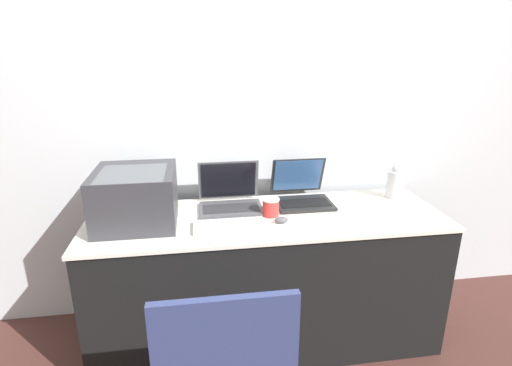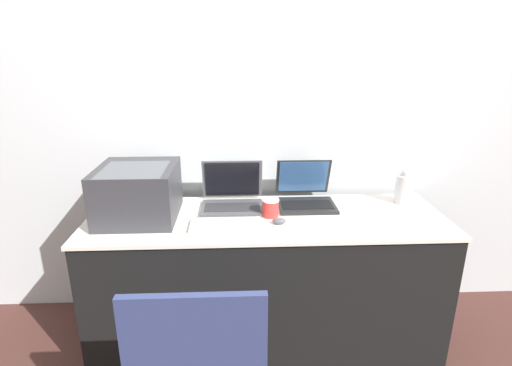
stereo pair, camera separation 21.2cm
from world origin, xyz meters
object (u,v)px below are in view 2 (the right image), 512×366
Objects in this scene: laptop_left at (232,197)px; metal_pitcher at (404,188)px; coffee_cup at (270,208)px; mouse at (279,221)px; external_keyboard at (226,225)px; laptop_right at (305,195)px; printer at (138,191)px.

laptop_left reaches higher than metal_pitcher.
coffee_cup is 1.37× the size of mouse.
laptop_left is 4.91× the size of mouse.
metal_pitcher reaches higher than external_keyboard.
laptop_left is 0.26m from coffee_cup.
laptop_right reaches higher than mouse.
laptop_right is 0.93× the size of external_keyboard.
mouse is (0.24, -0.26, -0.04)m from laptop_left.
laptop_left is 0.42m from laptop_right.
metal_pitcher reaches higher than mouse.
coffee_cup is at bearing -36.93° from laptop_left.
laptop_right reaches higher than metal_pitcher.
printer is 1.21× the size of laptop_left.
metal_pitcher is at bearing -1.65° from laptop_right.
mouse is at bearing 4.06° from external_keyboard.
coffee_cup is 0.81m from metal_pitcher.
printer is at bearing -170.15° from laptop_right.
laptop_left is 0.36m from mouse.
mouse is 0.81m from metal_pitcher.
mouse is 0.34× the size of metal_pitcher.
laptop_left is (0.49, 0.13, -0.10)m from printer.
external_keyboard is at bearing -164.40° from metal_pitcher.
mouse reaches higher than external_keyboard.
laptop_right reaches higher than external_keyboard.
laptop_right is 0.34m from mouse.
mouse is at bearing -122.56° from laptop_right.
laptop_right is at bearing 33.79° from external_keyboard.
printer is at bearing -174.53° from metal_pitcher.
mouse is at bearing -9.64° from printer.
coffee_cup reaches higher than external_keyboard.
laptop_right is at bearing 9.85° from printer.
printer is 0.51m from external_keyboard.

